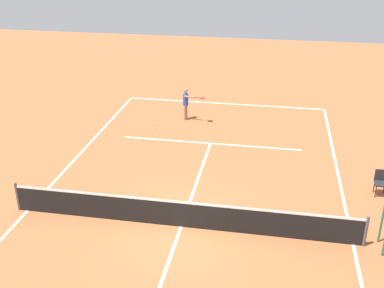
# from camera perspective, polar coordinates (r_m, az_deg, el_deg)

# --- Properties ---
(ground_plane) EXTENTS (60.00, 60.00, 0.00)m
(ground_plane) POSITION_cam_1_polar(r_m,az_deg,el_deg) (15.73, -1.33, -9.98)
(ground_plane) COLOR #AD5933
(court_lines) EXTENTS (11.02, 24.65, 0.01)m
(court_lines) POSITION_cam_1_polar(r_m,az_deg,el_deg) (15.73, -1.33, -9.97)
(court_lines) COLOR white
(court_lines) RESTS_ON ground
(tennis_net) EXTENTS (11.62, 0.10, 1.07)m
(tennis_net) POSITION_cam_1_polar(r_m,az_deg,el_deg) (15.46, -1.35, -8.46)
(tennis_net) COLOR #4C4C51
(tennis_net) RESTS_ON ground
(player_serving) EXTENTS (1.24, 0.72, 1.66)m
(player_serving) POSITION_cam_1_polar(r_m,az_deg,el_deg) (23.95, -0.67, 5.19)
(player_serving) COLOR #9E704C
(player_serving) RESTS_ON ground
(tennis_ball) EXTENTS (0.07, 0.07, 0.07)m
(tennis_ball) POSITION_cam_1_polar(r_m,az_deg,el_deg) (23.22, -4.50, 1.96)
(tennis_ball) COLOR #CCE033
(tennis_ball) RESTS_ON ground
(courtside_chair_mid) EXTENTS (0.44, 0.46, 0.95)m
(courtside_chair_mid) POSITION_cam_1_polar(r_m,az_deg,el_deg) (18.57, 21.92, -4.23)
(courtside_chair_mid) COLOR #262626
(courtside_chair_mid) RESTS_ON ground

